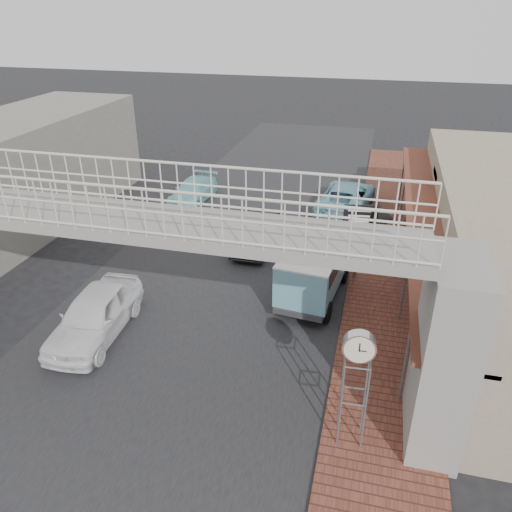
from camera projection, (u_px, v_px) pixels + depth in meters
The scene contains 14 objects.
ground at pixel (199, 310), 17.79m from camera, with size 120.00×120.00×0.00m, color black.
road_strip at pixel (199, 310), 17.78m from camera, with size 10.00×60.00×0.01m, color black.
sidewalk at pixel (387, 290), 18.93m from camera, with size 3.00×40.00×0.10m, color brown.
footbridge at pixel (139, 290), 12.88m from camera, with size 16.40×2.40×6.34m.
building_far_left at pixel (25, 170), 24.20m from camera, with size 5.00×14.00×5.00m, color gray.
white_hatchback at pixel (95, 314), 16.18m from camera, with size 1.80×4.48×1.53m, color white.
dark_sedan at pixel (257, 232), 22.12m from camera, with size 1.45×4.16×1.37m, color black.
angkot_curb at pixel (346, 197), 25.87m from camera, with size 2.44×5.29×1.47m, color #74B3C9.
angkot_far at pixel (193, 191), 27.11m from camera, with size 1.65×4.07×1.18m, color #79CAD2.
angkot_van at pixel (314, 266), 17.98m from camera, with size 2.34×4.38×2.06m.
motorcycle_near at pixel (366, 248), 21.00m from camera, with size 0.59×1.69×0.89m, color black.
motorcycle_far at pixel (362, 238), 21.71m from camera, with size 0.48×1.71×1.03m, color black.
street_clock at pixel (359, 352), 11.32m from camera, with size 0.79×0.65×3.19m.
arrow_sign at pixel (382, 219), 18.33m from camera, with size 1.89×1.22×3.19m.
Camera 1 is at (5.63, -13.96, 9.88)m, focal length 35.00 mm.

